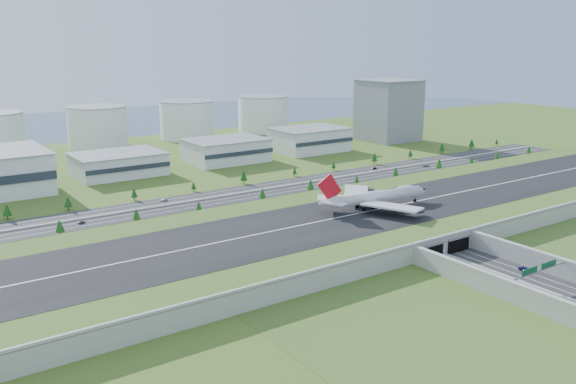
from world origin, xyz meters
TOP-DOWN VIEW (x-y plane):
  - ground at (0.00, 0.00)m, footprint 1200.00×1200.00m
  - airfield_deck at (0.00, -0.09)m, footprint 520.00×100.00m
  - underpass_road at (0.00, -99.42)m, footprint 38.80×120.40m
  - sign_gantry_near at (0.00, -95.04)m, footprint 38.70×0.70m
  - north_expressway at (0.00, 95.00)m, footprint 560.00×36.00m
  - tree_row at (-0.92, 96.04)m, footprint 504.97×48.69m
  - hangar_mid_a at (-60.00, 190.00)m, footprint 58.00×42.00m
  - hangar_mid_b at (25.00, 190.00)m, footprint 58.00×42.00m
  - hangar_mid_c at (105.00, 190.00)m, footprint 58.00×42.00m
  - office_tower at (200.00, 195.00)m, footprint 46.00×46.00m
  - fuel_tank_b at (-35.00, 310.00)m, footprint 50.00×50.00m
  - fuel_tank_c at (50.00, 310.00)m, footprint 50.00×50.00m
  - fuel_tank_d at (135.00, 310.00)m, footprint 50.00×50.00m
  - bay_water at (0.00, 480.00)m, footprint 1200.00×260.00m
  - boeing_747 at (8.28, 3.63)m, footprint 66.21×62.14m
  - car_0 at (-10.11, -89.29)m, footprint 2.46×5.19m
  - car_2 at (12.17, -81.18)m, footprint 4.32×6.37m
  - car_4 at (-115.89, 87.66)m, footprint 4.18×2.81m
  - car_5 at (98.46, 102.60)m, footprint 4.44×1.71m
  - car_6 at (136.81, 88.40)m, footprint 5.87×4.27m
  - car_7 at (-63.11, 105.76)m, footprint 5.33×3.61m

SIDE VIEW (x-z plane):
  - ground at x=0.00m, z-range 0.00..0.00m
  - bay_water at x=0.00m, z-range 0.00..0.06m
  - north_expressway at x=0.00m, z-range 0.00..0.12m
  - car_4 at x=-115.89m, z-range 0.12..1.44m
  - car_7 at x=-63.11m, z-range 0.12..1.55m
  - car_5 at x=98.46m, z-range 0.12..1.56m
  - car_6 at x=136.81m, z-range 0.12..1.60m
  - car_2 at x=12.17m, z-range 0.12..1.74m
  - car_0 at x=-10.11m, z-range 0.12..1.84m
  - underpass_road at x=0.00m, z-range -0.57..7.43m
  - airfield_deck at x=0.00m, z-range -0.48..8.72m
  - tree_row at x=-0.92m, z-range 0.59..9.09m
  - sign_gantry_near at x=0.00m, z-range 2.05..11.85m
  - hangar_mid_a at x=-60.00m, z-range 0.00..15.00m
  - hangar_mid_b at x=25.00m, z-range 0.00..17.00m
  - hangar_mid_c at x=105.00m, z-range 0.00..19.00m
  - boeing_747 at x=8.28m, z-range 3.56..24.12m
  - fuel_tank_b at x=-35.00m, z-range 0.00..35.00m
  - fuel_tank_c at x=50.00m, z-range 0.00..35.00m
  - fuel_tank_d at x=135.00m, z-range 0.00..35.00m
  - office_tower at x=200.00m, z-range 0.00..55.00m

